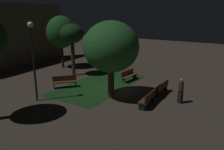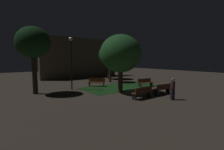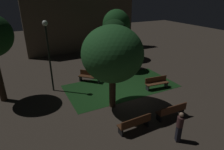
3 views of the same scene
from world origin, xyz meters
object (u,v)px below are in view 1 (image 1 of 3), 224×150
bench_lawn_edge (148,98)px  bench_front_left (162,87)px  tree_near_wall (61,32)px  tree_left_canopy (111,47)px  bench_back_row (129,75)px  tree_right_canopy (72,35)px  pedestrian (181,90)px  lamp_post_plaza_west (33,49)px  bench_by_lamp (65,81)px

bench_lawn_edge → bench_front_left: bearing=0.0°
tree_near_wall → tree_left_canopy: tree_near_wall is taller
bench_back_row → tree_right_canopy: size_ratio=0.40×
tree_right_canopy → pedestrian: bearing=-99.8°
tree_near_wall → tree_right_canopy: bearing=-121.6°
bench_front_left → tree_left_canopy: bearing=132.3°
bench_lawn_edge → pedestrian: (1.45, -1.58, 0.37)m
bench_front_left → lamp_post_plaza_west: 8.90m
bench_lawn_edge → pedestrian: bearing=-47.4°
lamp_post_plaza_west → bench_front_left: bearing=-50.9°
bench_lawn_edge → tree_right_canopy: 9.51m
bench_lawn_edge → lamp_post_plaza_west: lamp_post_plaza_west is taller
bench_by_lamp → tree_left_canopy: bearing=-91.1°
bench_back_row → lamp_post_plaza_west: (-6.96, 3.16, 2.88)m
bench_by_lamp → pedestrian: (1.31, -8.36, 0.37)m
bench_by_lamp → tree_left_canopy: size_ratio=0.32×
bench_front_left → bench_by_lamp: 7.17m
tree_right_canopy → tree_near_wall: 3.31m
bench_front_left → bench_by_lamp: (-2.34, 6.78, 0.00)m
bench_lawn_edge → tree_right_canopy: size_ratio=0.40×
bench_back_row → tree_near_wall: 8.45m
bench_front_left → bench_by_lamp: size_ratio=1.12×
bench_lawn_edge → lamp_post_plaza_west: 7.68m
tree_left_canopy → lamp_post_plaza_west: bearing=126.7°
bench_back_row → lamp_post_plaza_west: 8.16m
tree_right_canopy → bench_by_lamp: bearing=-151.8°
lamp_post_plaza_west → tree_near_wall: bearing=31.2°
bench_back_row → bench_front_left: bearing=-116.0°
bench_front_left → bench_by_lamp: same height
bench_lawn_edge → tree_left_canopy: size_ratio=0.36×
bench_front_left → tree_right_canopy: (0.68, 8.40, 3.14)m
bench_front_left → tree_right_canopy: size_ratio=0.40×
lamp_post_plaza_west → pedestrian: size_ratio=3.12×
bench_lawn_edge → tree_left_canopy: (0.07, 2.66, 2.93)m
lamp_post_plaza_west → bench_by_lamp: bearing=4.7°
tree_near_wall → bench_lawn_edge: bearing=-113.6°
bench_by_lamp → tree_near_wall: (4.75, 4.43, 3.07)m
bench_front_left → bench_back_row: size_ratio=0.99×
bench_by_lamp → tree_near_wall: size_ratio=0.31×
tree_right_canopy → tree_near_wall: bearing=58.4°
tree_left_canopy → pedestrian: (1.38, -4.24, -2.56)m
bench_by_lamp → tree_left_canopy: tree_left_canopy is taller
bench_by_lamp → tree_right_canopy: size_ratio=0.36×
bench_by_lamp → pedestrian: size_ratio=1.00×
tree_right_canopy → lamp_post_plaza_west: (-5.99, -1.86, -0.26)m
bench_lawn_edge → tree_left_canopy: tree_left_canopy is taller
tree_near_wall → lamp_post_plaza_west: 9.03m
tree_right_canopy → pedestrian: size_ratio=2.83×
pedestrian → bench_lawn_edge: bearing=132.6°
bench_by_lamp → pedestrian: bearing=-81.1°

